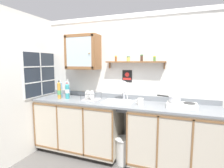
{
  "coord_description": "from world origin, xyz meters",
  "views": [
    {
      "loc": [
        0.83,
        -2.23,
        1.6
      ],
      "look_at": [
        -0.17,
        0.48,
        1.24
      ],
      "focal_mm": 27.7,
      "sensor_mm": 36.0,
      "label": 1
    }
  ],
  "objects_px": {
    "dish_rack": "(91,98)",
    "trash_bin": "(124,150)",
    "bottle_water_clear_2": "(68,89)",
    "warning_sign": "(127,76)",
    "sink": "(119,102)",
    "bottle_juice_amber_3": "(59,91)",
    "mug": "(140,102)",
    "saucepan": "(174,99)",
    "bottle_water_blue_0": "(61,90)",
    "bottle_detergent_teal_1": "(67,91)",
    "hot_plate_stove": "(182,105)",
    "wall_cabinet": "(83,52)"
  },
  "relations": [
    {
      "from": "bottle_water_clear_2",
      "to": "mug",
      "type": "xyz_separation_m",
      "value": [
        1.38,
        -0.13,
        -0.1
      ]
    },
    {
      "from": "dish_rack",
      "to": "trash_bin",
      "type": "distance_m",
      "value": 1.0
    },
    {
      "from": "bottle_water_blue_0",
      "to": "bottle_detergent_teal_1",
      "type": "height_order",
      "value": "bottle_water_blue_0"
    },
    {
      "from": "trash_bin",
      "to": "wall_cabinet",
      "type": "bearing_deg",
      "value": 164.4
    },
    {
      "from": "bottle_water_blue_0",
      "to": "dish_rack",
      "type": "relative_size",
      "value": 1.08
    },
    {
      "from": "bottle_water_clear_2",
      "to": "trash_bin",
      "type": "bearing_deg",
      "value": -8.47
    },
    {
      "from": "sink",
      "to": "bottle_juice_amber_3",
      "type": "xyz_separation_m",
      "value": [
        -1.08,
        -0.13,
        0.15
      ]
    },
    {
      "from": "dish_rack",
      "to": "bottle_detergent_teal_1",
      "type": "bearing_deg",
      "value": -174.75
    },
    {
      "from": "hot_plate_stove",
      "to": "warning_sign",
      "type": "distance_m",
      "value": 1.0
    },
    {
      "from": "sink",
      "to": "dish_rack",
      "type": "distance_m",
      "value": 0.5
    },
    {
      "from": "sink",
      "to": "bottle_juice_amber_3",
      "type": "relative_size",
      "value": 1.51
    },
    {
      "from": "sink",
      "to": "wall_cabinet",
      "type": "bearing_deg",
      "value": 171.61
    },
    {
      "from": "bottle_water_blue_0",
      "to": "mug",
      "type": "bearing_deg",
      "value": -2.54
    },
    {
      "from": "dish_rack",
      "to": "mug",
      "type": "height_order",
      "value": "dish_rack"
    },
    {
      "from": "bottle_juice_amber_3",
      "to": "mug",
      "type": "bearing_deg",
      "value": 1.55
    },
    {
      "from": "warning_sign",
      "to": "bottle_water_blue_0",
      "type": "bearing_deg",
      "value": -167.13
    },
    {
      "from": "sink",
      "to": "dish_rack",
      "type": "relative_size",
      "value": 1.69
    },
    {
      "from": "sink",
      "to": "warning_sign",
      "type": "relative_size",
      "value": 2.34
    },
    {
      "from": "bottle_water_blue_0",
      "to": "mug",
      "type": "height_order",
      "value": "bottle_water_blue_0"
    },
    {
      "from": "bottle_water_clear_2",
      "to": "bottle_juice_amber_3",
      "type": "relative_size",
      "value": 1.02
    },
    {
      "from": "hot_plate_stove",
      "to": "bottle_water_blue_0",
      "type": "height_order",
      "value": "bottle_water_blue_0"
    },
    {
      "from": "bottle_detergent_teal_1",
      "to": "dish_rack",
      "type": "xyz_separation_m",
      "value": [
        0.44,
        0.04,
        -0.1
      ]
    },
    {
      "from": "dish_rack",
      "to": "trash_bin",
      "type": "xyz_separation_m",
      "value": [
        0.62,
        -0.08,
        -0.79
      ]
    },
    {
      "from": "wall_cabinet",
      "to": "mug",
      "type": "bearing_deg",
      "value": -10.17
    },
    {
      "from": "bottle_detergent_teal_1",
      "to": "warning_sign",
      "type": "relative_size",
      "value": 1.4
    },
    {
      "from": "bottle_water_blue_0",
      "to": "bottle_juice_amber_3",
      "type": "height_order",
      "value": "bottle_juice_amber_3"
    },
    {
      "from": "bottle_juice_amber_3",
      "to": "warning_sign",
      "type": "relative_size",
      "value": 1.55
    },
    {
      "from": "bottle_water_blue_0",
      "to": "saucepan",
      "type": "bearing_deg",
      "value": 0.11
    },
    {
      "from": "bottle_water_blue_0",
      "to": "mug",
      "type": "xyz_separation_m",
      "value": [
        1.49,
        -0.07,
        -0.09
      ]
    },
    {
      "from": "bottle_detergent_teal_1",
      "to": "wall_cabinet",
      "type": "height_order",
      "value": "wall_cabinet"
    },
    {
      "from": "dish_rack",
      "to": "trash_bin",
      "type": "relative_size",
      "value": 0.68
    },
    {
      "from": "bottle_water_clear_2",
      "to": "warning_sign",
      "type": "xyz_separation_m",
      "value": [
        1.08,
        0.21,
        0.25
      ]
    },
    {
      "from": "saucepan",
      "to": "dish_rack",
      "type": "bearing_deg",
      "value": -178.89
    },
    {
      "from": "saucepan",
      "to": "warning_sign",
      "type": "height_order",
      "value": "warning_sign"
    },
    {
      "from": "bottle_juice_amber_3",
      "to": "dish_rack",
      "type": "xyz_separation_m",
      "value": [
        0.58,
        0.08,
        -0.1
      ]
    },
    {
      "from": "sink",
      "to": "mug",
      "type": "xyz_separation_m",
      "value": [
        0.36,
        -0.09,
        0.05
      ]
    },
    {
      "from": "sink",
      "to": "wall_cabinet",
      "type": "height_order",
      "value": "wall_cabinet"
    },
    {
      "from": "dish_rack",
      "to": "hot_plate_stove",
      "type": "bearing_deg",
      "value": 0.2
    },
    {
      "from": "bottle_juice_amber_3",
      "to": "dish_rack",
      "type": "relative_size",
      "value": 1.12
    },
    {
      "from": "bottle_water_blue_0",
      "to": "trash_bin",
      "type": "height_order",
      "value": "bottle_water_blue_0"
    },
    {
      "from": "bottle_water_blue_0",
      "to": "bottle_water_clear_2",
      "type": "xyz_separation_m",
      "value": [
        0.11,
        0.06,
        0.01
      ]
    },
    {
      "from": "bottle_water_clear_2",
      "to": "dish_rack",
      "type": "height_order",
      "value": "bottle_water_clear_2"
    },
    {
      "from": "warning_sign",
      "to": "wall_cabinet",
      "type": "bearing_deg",
      "value": -169.48
    },
    {
      "from": "wall_cabinet",
      "to": "trash_bin",
      "type": "xyz_separation_m",
      "value": [
        0.83,
        -0.23,
        -1.56
      ]
    },
    {
      "from": "hot_plate_stove",
      "to": "bottle_water_blue_0",
      "type": "xyz_separation_m",
      "value": [
        -2.07,
        0.02,
        0.11
      ]
    },
    {
      "from": "bottle_water_blue_0",
      "to": "bottle_juice_amber_3",
      "type": "distance_m",
      "value": 0.12
    },
    {
      "from": "mug",
      "to": "trash_bin",
      "type": "relative_size",
      "value": 0.3
    },
    {
      "from": "dish_rack",
      "to": "trash_bin",
      "type": "height_order",
      "value": "dish_rack"
    },
    {
      "from": "mug",
      "to": "wall_cabinet",
      "type": "xyz_separation_m",
      "value": [
        -1.08,
        0.19,
        0.77
      ]
    },
    {
      "from": "hot_plate_stove",
      "to": "bottle_water_clear_2",
      "type": "xyz_separation_m",
      "value": [
        -1.96,
        0.08,
        0.12
      ]
    }
  ]
}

